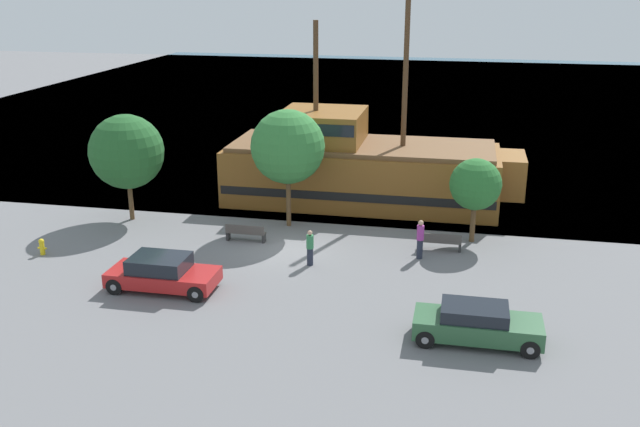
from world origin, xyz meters
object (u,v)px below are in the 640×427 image
at_px(bench_promenade_east, 245,233).
at_px(bench_promenade_west, 440,241).
at_px(parked_car_curb_mid, 162,273).
at_px(fire_hydrant, 42,246).
at_px(parked_car_curb_front, 477,324).
at_px(pedestrian_walking_near, 310,248).
at_px(pirate_ship, 360,168).
at_px(moored_boat_dockside, 293,153).
at_px(pedestrian_walking_far, 420,239).

height_order(bench_promenade_east, bench_promenade_west, same).
xyz_separation_m(parked_car_curb_mid, fire_hydrant, (-6.91, 2.42, -0.29)).
height_order(parked_car_curb_front, parked_car_curb_mid, parked_car_curb_mid).
bearing_deg(bench_promenade_west, bench_promenade_east, -175.93).
relative_size(bench_promenade_east, pedestrian_walking_near, 1.19).
height_order(parked_car_curb_mid, bench_promenade_west, parked_car_curb_mid).
height_order(pirate_ship, fire_hydrant, pirate_ship).
relative_size(pirate_ship, parked_car_curb_mid, 3.70).
bearing_deg(pirate_ship, parked_car_curb_mid, -114.33).
relative_size(moored_boat_dockside, bench_promenade_east, 3.38).
height_order(pirate_ship, pedestrian_walking_far, pirate_ship).
distance_m(pirate_ship, pedestrian_walking_near, 9.79).
relative_size(pirate_ship, parked_car_curb_front, 3.70).
distance_m(fire_hydrant, bench_promenade_east, 9.24).
height_order(pirate_ship, moored_boat_dockside, pirate_ship).
bearing_deg(bench_promenade_east, pedestrian_walking_near, -31.65).
height_order(parked_car_curb_front, pedestrian_walking_near, pedestrian_walking_near).
bearing_deg(pedestrian_walking_far, bench_promenade_east, 176.60).
distance_m(moored_boat_dockside, bench_promenade_east, 15.01).
bearing_deg(pedestrian_walking_near, bench_promenade_east, 148.35).
distance_m(bench_promenade_east, bench_promenade_west, 9.19).
bearing_deg(pedestrian_walking_far, fire_hydrant, -169.90).
xyz_separation_m(parked_car_curb_front, parked_car_curb_mid, (-12.41, 1.95, 0.01)).
bearing_deg(bench_promenade_west, pedestrian_walking_near, -152.24).
bearing_deg(bench_promenade_west, moored_boat_dockside, 126.15).
height_order(pedestrian_walking_near, pedestrian_walking_far, pedestrian_walking_far).
bearing_deg(parked_car_curb_mid, parked_car_curb_front, -8.93).
distance_m(pirate_ship, moored_boat_dockside, 9.49).
relative_size(moored_boat_dockside, pedestrian_walking_near, 4.01).
xyz_separation_m(fire_hydrant, pedestrian_walking_near, (12.21, 1.25, 0.40)).
bearing_deg(fire_hydrant, pedestrian_walking_far, 10.10).
xyz_separation_m(parked_car_curb_front, pedestrian_walking_far, (-2.46, 7.37, 0.23)).
bearing_deg(fire_hydrant, pedestrian_walking_near, 5.83).
xyz_separation_m(moored_boat_dockside, bench_promenade_west, (10.45, -14.30, -0.25)).
xyz_separation_m(parked_car_curb_mid, bench_promenade_east, (1.65, 5.92, -0.26)).
distance_m(moored_boat_dockside, parked_car_curb_mid, 20.88).
bearing_deg(pirate_ship, pedestrian_walking_near, -94.38).
height_order(parked_car_curb_front, pedestrian_walking_far, pedestrian_walking_far).
distance_m(bench_promenade_west, pedestrian_walking_near, 6.24).
distance_m(bench_promenade_west, pedestrian_walking_far, 1.51).
xyz_separation_m(bench_promenade_east, pedestrian_walking_near, (3.65, -2.25, 0.36)).
height_order(bench_promenade_west, pedestrian_walking_far, pedestrian_walking_far).
xyz_separation_m(fire_hydrant, pedestrian_walking_far, (16.86, 3.00, 0.51)).
distance_m(pirate_ship, bench_promenade_west, 8.44).
bearing_deg(bench_promenade_east, fire_hydrant, -157.78).
distance_m(parked_car_curb_mid, pedestrian_walking_far, 11.33).
height_order(parked_car_curb_mid, bench_promenade_east, parked_car_curb_mid).
relative_size(fire_hydrant, pedestrian_walking_far, 0.42).
relative_size(parked_car_curb_mid, pedestrian_walking_near, 2.72).
height_order(bench_promenade_west, pedestrian_walking_near, pedestrian_walking_near).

